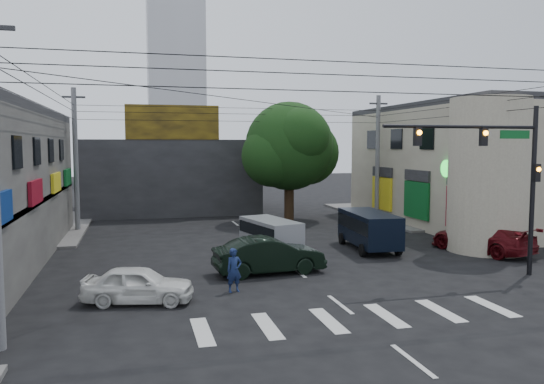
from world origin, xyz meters
name	(u,v)px	position (x,y,z in m)	size (l,w,h in m)	color
ground	(312,283)	(0.00, 0.00, 0.00)	(160.00, 160.00, 0.00)	black
sidewalk_far_right	(450,213)	(18.00, 18.00, 0.07)	(16.00, 16.00, 0.15)	#514F4C
building_right	(492,167)	(18.00, 13.00, 4.00)	(14.00, 18.00, 8.00)	gray
corner_column	(488,175)	(11.00, 4.00, 4.00)	(4.00, 4.00, 8.00)	gray
building_far	(170,175)	(-4.00, 26.00, 3.00)	(14.00, 10.00, 6.00)	#232326
billboard	(173,122)	(-4.00, 21.10, 7.30)	(7.00, 0.30, 2.60)	olive
tower_distant	(175,45)	(0.00, 70.00, 22.00)	(9.00, 9.00, 44.00)	silver
street_tree	(289,147)	(4.00, 17.00, 5.47)	(6.40, 6.40, 8.70)	black
traffic_gantry	(500,163)	(7.82, -1.00, 4.83)	(7.10, 0.35, 7.20)	black
utility_pole_far_left	(76,160)	(-10.50, 16.00, 4.60)	(0.32, 0.32, 9.20)	#59595B
utility_pole_far_right	(378,158)	(10.50, 16.00, 4.60)	(0.32, 0.32, 9.20)	#59595B
dark_sedan	(269,255)	(-1.29, 2.06, 0.79)	(4.91, 2.02, 1.58)	black
white_compact	(138,285)	(-6.81, -1.00, 0.66)	(4.11, 2.39, 1.31)	silver
maroon_sedan	(482,238)	(10.50, 3.62, 0.79)	(3.86, 5.85, 1.57)	#510B10
silver_minivan	(271,236)	(-0.14, 6.26, 0.87)	(2.60, 4.34, 1.74)	#94969B
navy_van	(369,231)	(5.16, 5.84, 1.00)	(2.29, 5.13, 2.00)	black
traffic_officer	(234,270)	(-3.28, -0.45, 0.84)	(0.68, 0.53, 1.67)	#15214A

